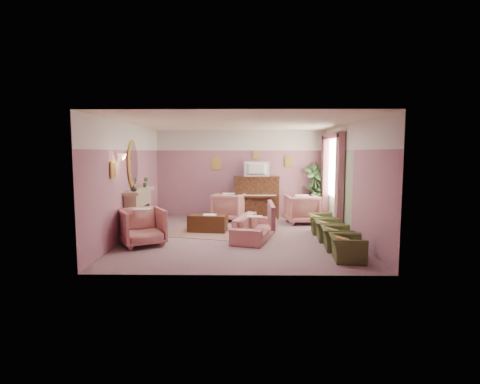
{
  "coord_description": "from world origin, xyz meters",
  "views": [
    {
      "loc": [
        0.14,
        -9.22,
        2.11
      ],
      "look_at": [
        0.0,
        0.4,
        1.07
      ],
      "focal_mm": 28.0,
      "sensor_mm": 36.0,
      "label": 1
    }
  ],
  "objects_px": {
    "television": "(257,168)",
    "olive_chair_b": "(337,235)",
    "floral_armchair_left": "(229,205)",
    "olive_chair_d": "(322,221)",
    "olive_chair_c": "(329,227)",
    "olive_chair_a": "(347,244)",
    "piano": "(256,197)",
    "sofa": "(255,223)",
    "coffee_table": "(208,223)",
    "side_table": "(314,207)",
    "floral_armchair_right": "(302,208)",
    "floral_armchair_front": "(142,225)"
  },
  "relations": [
    {
      "from": "television",
      "to": "olive_chair_b",
      "type": "distance_m",
      "value": 4.41
    },
    {
      "from": "piano",
      "to": "floral_armchair_front",
      "type": "height_order",
      "value": "piano"
    },
    {
      "from": "olive_chair_c",
      "to": "side_table",
      "type": "relative_size",
      "value": 1.07
    },
    {
      "from": "sofa",
      "to": "olive_chair_b",
      "type": "distance_m",
      "value": 2.03
    },
    {
      "from": "floral_armchair_left",
      "to": "floral_armchair_right",
      "type": "bearing_deg",
      "value": -11.7
    },
    {
      "from": "floral_armchair_right",
      "to": "olive_chair_a",
      "type": "distance_m",
      "value": 3.82
    },
    {
      "from": "floral_armchair_left",
      "to": "coffee_table",
      "type": "bearing_deg",
      "value": -106.18
    },
    {
      "from": "sofa",
      "to": "olive_chair_c",
      "type": "relative_size",
      "value": 2.52
    },
    {
      "from": "olive_chair_d",
      "to": "olive_chair_b",
      "type": "bearing_deg",
      "value": -90.0
    },
    {
      "from": "piano",
      "to": "floral_armchair_front",
      "type": "bearing_deg",
      "value": -126.32
    },
    {
      "from": "piano",
      "to": "coffee_table",
      "type": "relative_size",
      "value": 1.4
    },
    {
      "from": "olive_chair_b",
      "to": "olive_chair_c",
      "type": "xyz_separation_m",
      "value": [
        0.0,
        0.82,
        0.0
      ]
    },
    {
      "from": "television",
      "to": "coffee_table",
      "type": "height_order",
      "value": "television"
    },
    {
      "from": "floral_armchair_front",
      "to": "olive_chair_a",
      "type": "xyz_separation_m",
      "value": [
        4.3,
        -1.12,
        -0.14
      ]
    },
    {
      "from": "coffee_table",
      "to": "floral_armchair_left",
      "type": "relative_size",
      "value": 1.07
    },
    {
      "from": "olive_chair_c",
      "to": "side_table",
      "type": "xyz_separation_m",
      "value": [
        0.21,
        2.99,
        0.03
      ]
    },
    {
      "from": "floral_armchair_left",
      "to": "floral_armchair_right",
      "type": "xyz_separation_m",
      "value": [
        2.17,
        -0.45,
        0.0
      ]
    },
    {
      "from": "piano",
      "to": "floral_armchair_right",
      "type": "xyz_separation_m",
      "value": [
        1.31,
        -0.96,
        -0.18
      ]
    },
    {
      "from": "olive_chair_a",
      "to": "sofa",
      "type": "bearing_deg",
      "value": 133.65
    },
    {
      "from": "piano",
      "to": "olive_chair_c",
      "type": "height_order",
      "value": "piano"
    },
    {
      "from": "olive_chair_b",
      "to": "olive_chair_d",
      "type": "distance_m",
      "value": 1.64
    },
    {
      "from": "olive_chair_d",
      "to": "floral_armchair_right",
      "type": "bearing_deg",
      "value": 103.1
    },
    {
      "from": "sofa",
      "to": "olive_chair_b",
      "type": "relative_size",
      "value": 2.52
    },
    {
      "from": "sofa",
      "to": "floral_armchair_right",
      "type": "relative_size",
      "value": 2.02
    },
    {
      "from": "floral_armchair_front",
      "to": "coffee_table",
      "type": "bearing_deg",
      "value": 47.91
    },
    {
      "from": "olive_chair_d",
      "to": "television",
      "type": "bearing_deg",
      "value": 125.76
    },
    {
      "from": "sofa",
      "to": "olive_chair_c",
      "type": "height_order",
      "value": "sofa"
    },
    {
      "from": "olive_chair_d",
      "to": "side_table",
      "type": "distance_m",
      "value": 2.18
    },
    {
      "from": "piano",
      "to": "olive_chair_d",
      "type": "distance_m",
      "value": 2.84
    },
    {
      "from": "piano",
      "to": "sofa",
      "type": "bearing_deg",
      "value": -92.54
    },
    {
      "from": "floral_armchair_right",
      "to": "olive_chair_d",
      "type": "height_order",
      "value": "floral_armchair_right"
    },
    {
      "from": "olive_chair_b",
      "to": "olive_chair_c",
      "type": "relative_size",
      "value": 1.0
    },
    {
      "from": "piano",
      "to": "floral_armchair_front",
      "type": "xyz_separation_m",
      "value": [
        -2.68,
        -3.65,
        -0.18
      ]
    },
    {
      "from": "television",
      "to": "olive_chair_d",
      "type": "height_order",
      "value": "television"
    },
    {
      "from": "olive_chair_b",
      "to": "floral_armchair_left",
      "type": "bearing_deg",
      "value": 125.9
    },
    {
      "from": "olive_chair_c",
      "to": "television",
      "type": "bearing_deg",
      "value": 117.83
    },
    {
      "from": "piano",
      "to": "olive_chair_c",
      "type": "bearing_deg",
      "value": -62.55
    },
    {
      "from": "floral_armchair_front",
      "to": "olive_chair_b",
      "type": "height_order",
      "value": "floral_armchair_front"
    },
    {
      "from": "olive_chair_d",
      "to": "olive_chair_a",
      "type": "bearing_deg",
      "value": -90.0
    },
    {
      "from": "piano",
      "to": "olive_chair_d",
      "type": "height_order",
      "value": "piano"
    },
    {
      "from": "coffee_table",
      "to": "sofa",
      "type": "height_order",
      "value": "sofa"
    },
    {
      "from": "floral_armchair_right",
      "to": "side_table",
      "type": "bearing_deg",
      "value": 57.44
    },
    {
      "from": "sofa",
      "to": "olive_chair_a",
      "type": "distance_m",
      "value": 2.54
    },
    {
      "from": "floral_armchair_front",
      "to": "olive_chair_d",
      "type": "xyz_separation_m",
      "value": [
        4.3,
        1.34,
        -0.14
      ]
    },
    {
      "from": "piano",
      "to": "sofa",
      "type": "relative_size",
      "value": 0.74
    },
    {
      "from": "floral_armchair_right",
      "to": "olive_chair_d",
      "type": "distance_m",
      "value": 1.39
    },
    {
      "from": "television",
      "to": "floral_armchair_right",
      "type": "relative_size",
      "value": 0.86
    },
    {
      "from": "floral_armchair_right",
      "to": "sofa",
      "type": "bearing_deg",
      "value": -126.14
    },
    {
      "from": "olive_chair_c",
      "to": "olive_chair_a",
      "type": "bearing_deg",
      "value": -90.0
    },
    {
      "from": "floral_armchair_right",
      "to": "olive_chair_c",
      "type": "distance_m",
      "value": 2.19
    }
  ]
}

